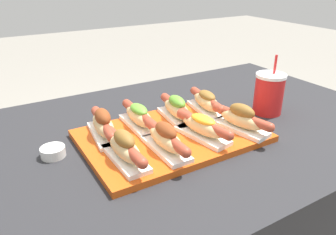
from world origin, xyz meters
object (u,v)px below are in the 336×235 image
hot_dog_0 (125,148)px  hot_dog_4 (103,125)px  hot_dog_1 (166,139)px  hot_dog_2 (203,127)px  serving_tray (172,136)px  hot_dog_6 (177,109)px  hot_dog_3 (241,119)px  hot_dog_7 (207,102)px  drink_cup (269,94)px  sauce_bowl (53,151)px  hot_dog_5 (139,116)px

hot_dog_0 → hot_dog_4: bearing=89.6°
hot_dog_1 → hot_dog_2: bearing=5.3°
serving_tray → hot_dog_6: bearing=48.9°
serving_tray → hot_dog_2: bearing=-47.8°
hot_dog_3 → hot_dog_6: hot_dog_3 is taller
hot_dog_4 → hot_dog_7: hot_dog_4 is taller
hot_dog_2 → hot_dog_7: size_ratio=1.00×
serving_tray → hot_dog_0: hot_dog_0 is taller
hot_dog_7 → drink_cup: (0.19, -0.08, 0.02)m
hot_dog_2 → sauce_bowl: size_ratio=3.31×
hot_dog_3 → hot_dog_7: (-0.00, 0.16, -0.00)m
drink_cup → hot_dog_0: bearing=-173.6°
hot_dog_4 → drink_cup: bearing=-8.8°
hot_dog_2 → hot_dog_3: 0.12m
serving_tray → hot_dog_4: (-0.17, 0.08, 0.04)m
hot_dog_2 → hot_dog_7: bearing=49.7°
hot_dog_3 → hot_dog_5: size_ratio=0.98×
drink_cup → hot_dog_7: bearing=158.1°
hot_dog_5 → hot_dog_6: 0.12m
hot_dog_1 → drink_cup: (0.43, 0.07, 0.01)m
hot_dog_1 → hot_dog_4: (-0.11, 0.15, 0.00)m
serving_tray → hot_dog_5: bearing=125.5°
hot_dog_5 → hot_dog_3: bearing=-35.2°
hot_dog_1 → hot_dog_7: bearing=31.9°
hot_dog_1 → hot_dog_0: bearing=174.3°
serving_tray → hot_dog_2: (0.06, -0.06, 0.04)m
hot_dog_1 → hot_dog_7: size_ratio=1.01×
hot_dog_2 → drink_cup: 0.32m
hot_dog_0 → hot_dog_5: hot_dog_0 is taller
sauce_bowl → hot_dog_4: bearing=1.9°
hot_dog_5 → hot_dog_7: same height
serving_tray → drink_cup: drink_cup is taller
hot_dog_2 → drink_cup: (0.31, 0.06, 0.02)m
hot_dog_1 → sauce_bowl: hot_dog_1 is taller
hot_dog_3 → hot_dog_7: hot_dog_3 is taller
hot_dog_4 → hot_dog_2: bearing=-32.1°
hot_dog_7 → hot_dog_5: bearing=177.3°
drink_cup → hot_dog_6: bearing=166.1°
hot_dog_2 → sauce_bowl: hot_dog_2 is taller
hot_dog_1 → hot_dog_6: size_ratio=1.01×
hot_dog_3 → serving_tray: bearing=154.7°
hot_dog_5 → drink_cup: size_ratio=1.08×
hot_dog_2 → sauce_bowl: 0.40m
hot_dog_2 → hot_dog_4: bearing=147.9°
hot_dog_1 → hot_dog_7: 0.28m
hot_dog_6 → drink_cup: drink_cup is taller
hot_dog_7 → serving_tray: bearing=-157.5°
hot_dog_5 → hot_dog_1: bearing=-91.5°
hot_dog_4 → hot_dog_5: (0.11, 0.01, -0.00)m
hot_dog_2 → serving_tray: bearing=132.2°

